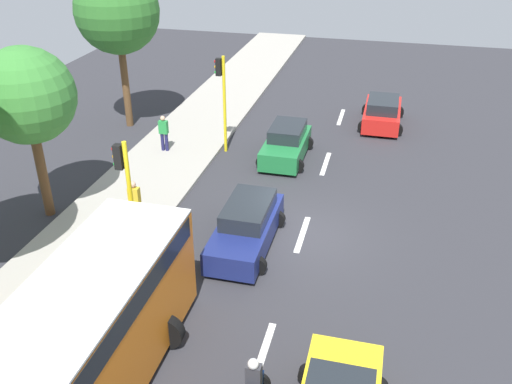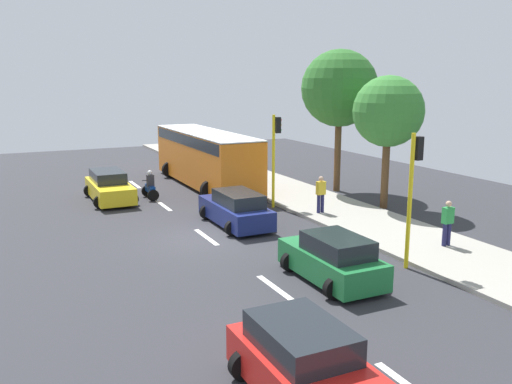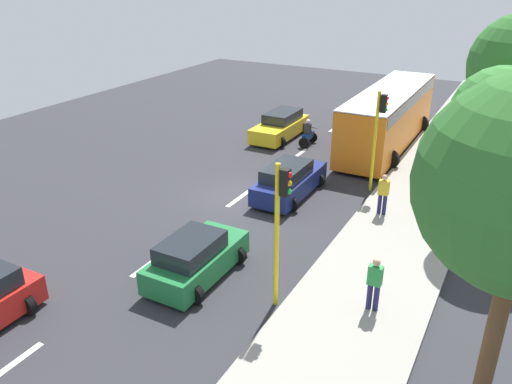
# 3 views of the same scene
# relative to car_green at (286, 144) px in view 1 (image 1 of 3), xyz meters

# --- Properties ---
(ground_plane) EXTENTS (40.00, 60.00, 0.10)m
(ground_plane) POSITION_rel_car_green_xyz_m (-1.86, 6.16, -0.76)
(ground_plane) COLOR #2D2D33
(sidewalk) EXTENTS (4.00, 60.00, 0.15)m
(sidewalk) POSITION_rel_car_green_xyz_m (5.14, 6.16, -0.63)
(sidewalk) COLOR #9E998E
(sidewalk) RESTS_ON ground
(lane_stripe_far_north) EXTENTS (0.20, 2.40, 0.01)m
(lane_stripe_far_north) POSITION_rel_car_green_xyz_m (-1.86, -5.84, -0.70)
(lane_stripe_far_north) COLOR white
(lane_stripe_far_north) RESTS_ON ground
(lane_stripe_north) EXTENTS (0.20, 2.40, 0.01)m
(lane_stripe_north) POSITION_rel_car_green_xyz_m (-1.86, 0.16, -0.70)
(lane_stripe_north) COLOR white
(lane_stripe_north) RESTS_ON ground
(lane_stripe_mid) EXTENTS (0.20, 2.40, 0.01)m
(lane_stripe_mid) POSITION_rel_car_green_xyz_m (-1.86, 6.16, -0.70)
(lane_stripe_mid) COLOR white
(lane_stripe_mid) RESTS_ON ground
(lane_stripe_south) EXTENTS (0.20, 2.40, 0.01)m
(lane_stripe_south) POSITION_rel_car_green_xyz_m (-1.86, 12.16, -0.70)
(lane_stripe_south) COLOR white
(lane_stripe_south) RESTS_ON ground
(car_green) EXTENTS (2.13, 3.86, 1.52)m
(car_green) POSITION_rel_car_green_xyz_m (0.00, 0.00, 0.00)
(car_green) COLOR #1E7238
(car_green) RESTS_ON ground
(car_dark_blue) EXTENTS (2.14, 4.43, 1.52)m
(car_dark_blue) POSITION_rel_car_green_xyz_m (-0.09, 7.26, 0.00)
(car_dark_blue) COLOR navy
(car_dark_blue) RESTS_ON ground
(car_red) EXTENTS (2.22, 3.95, 1.52)m
(car_red) POSITION_rel_car_green_xyz_m (-4.01, -5.15, 0.00)
(car_red) COLOR red
(car_red) RESTS_ON ground
(pedestrian_near_signal) EXTENTS (0.40, 0.24, 1.69)m
(pedestrian_near_signal) POSITION_rel_car_green_xyz_m (4.07, 7.11, 0.35)
(pedestrian_near_signal) COLOR #1E1E4C
(pedestrian_near_signal) RESTS_ON sidewalk
(pedestrian_by_tree) EXTENTS (0.40, 0.24, 1.69)m
(pedestrian_by_tree) POSITION_rel_car_green_xyz_m (5.56, 0.86, 0.35)
(pedestrian_by_tree) COLOR #1E1E4C
(pedestrian_by_tree) RESTS_ON sidewalk
(traffic_light_corner) EXTENTS (0.49, 0.24, 4.50)m
(traffic_light_corner) POSITION_rel_car_green_xyz_m (2.99, -0.06, 2.22)
(traffic_light_corner) COLOR yellow
(traffic_light_corner) RESTS_ON ground
(traffic_light_midblock) EXTENTS (0.49, 0.24, 4.50)m
(traffic_light_midblock) POSITION_rel_car_green_xyz_m (2.99, 9.53, 2.22)
(traffic_light_midblock) COLOR yellow
(traffic_light_midblock) RESTS_ON ground
(street_tree_north) EXTENTS (4.04, 4.04, 7.80)m
(street_tree_north) POSITION_rel_car_green_xyz_m (8.70, -1.97, 5.04)
(street_tree_north) COLOR brown
(street_tree_north) RESTS_ON ground
(street_tree_center) EXTENTS (3.35, 3.35, 6.34)m
(street_tree_center) POSITION_rel_car_green_xyz_m (7.68, 7.08, 3.92)
(street_tree_center) COLOR brown
(street_tree_center) RESTS_ON ground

